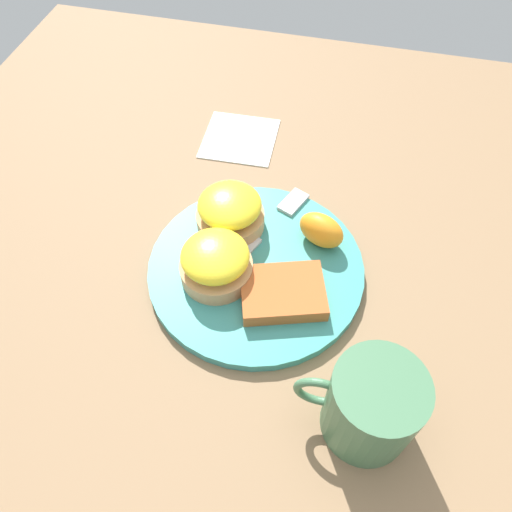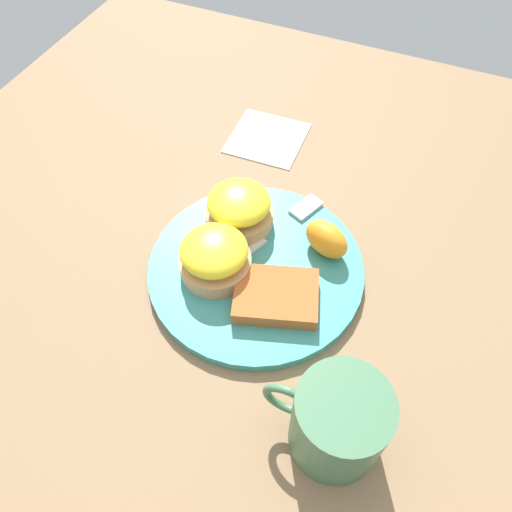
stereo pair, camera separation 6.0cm
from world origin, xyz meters
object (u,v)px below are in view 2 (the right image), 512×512
sandwich_benedict_left (239,209)px  cup (337,423)px  hashbrown_patty (276,296)px  orange_wedge (326,239)px  fork (269,236)px  sandwich_benedict_right (215,256)px

sandwich_benedict_left → cup: cup is taller
sandwich_benedict_left → hashbrown_patty: 0.13m
orange_wedge → sandwich_benedict_left: bearing=0.4°
fork → sandwich_benedict_right: bearing=60.8°
orange_wedge → fork: size_ratio=0.29×
cup → hashbrown_patty: bearing=-47.9°
sandwich_benedict_left → fork: bearing=170.1°
sandwich_benedict_right → fork: (-0.04, -0.07, -0.02)m
orange_wedge → sandwich_benedict_right: bearing=35.6°
fork → cup: (-0.15, 0.21, 0.03)m
sandwich_benedict_left → cup: 0.29m
sandwich_benedict_right → fork: size_ratio=0.43×
sandwich_benedict_right → orange_wedge: bearing=-144.4°
cup → sandwich_benedict_left: bearing=-47.2°
sandwich_benedict_right → fork: 0.09m
hashbrown_patty → fork: 0.10m
hashbrown_patty → orange_wedge: 0.10m
sandwich_benedict_left → fork: size_ratio=0.43×
cup → fork: bearing=-53.4°
sandwich_benedict_left → fork: 0.05m
hashbrown_patty → sandwich_benedict_left: bearing=-46.3°
hashbrown_patty → cup: (-0.11, 0.12, 0.03)m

